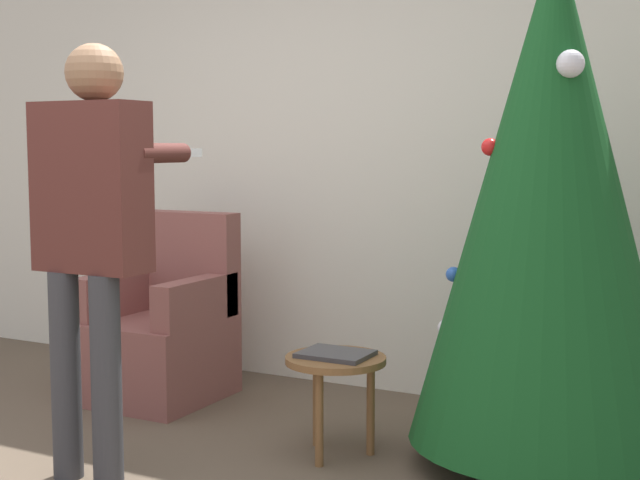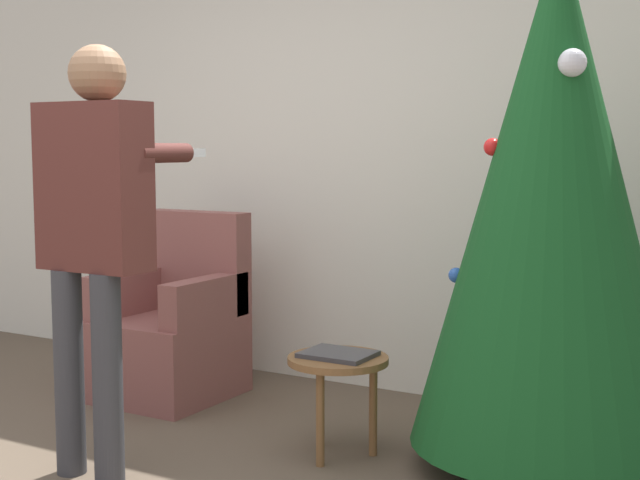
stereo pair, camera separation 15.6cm
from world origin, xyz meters
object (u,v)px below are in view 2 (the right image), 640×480
(christmas_tree, at_px, (553,193))
(side_stool, at_px, (338,371))
(armchair, at_px, (173,331))
(person_standing, at_px, (94,217))

(christmas_tree, relative_size, side_stool, 4.98)
(armchair, bearing_deg, side_stool, -17.73)
(armchair, xyz_separation_m, side_stool, (1.24, -0.40, 0.03))
(armchair, relative_size, person_standing, 0.56)
(armchair, xyz_separation_m, person_standing, (0.49, -1.07, 0.71))
(person_standing, bearing_deg, armchair, 114.79)
(christmas_tree, relative_size, person_standing, 1.26)
(person_standing, distance_m, side_stool, 1.21)
(armchair, height_order, side_stool, armchair)
(person_standing, xyz_separation_m, side_stool, (0.74, 0.67, -0.68))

